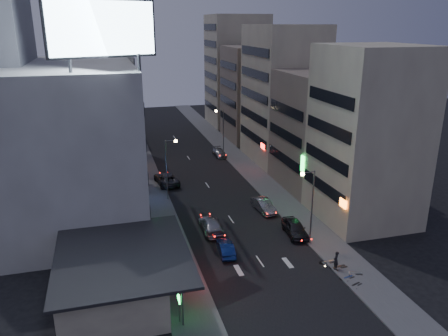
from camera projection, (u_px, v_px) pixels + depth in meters
name	position (u px, v px, depth m)	size (l,w,h in m)	color
ground	(275.00, 284.00, 39.00)	(180.00, 180.00, 0.00)	black
sidewalk_left	(148.00, 181.00, 64.36)	(4.00, 120.00, 0.12)	#4C4C4F
sidewalk_right	(251.00, 171.00, 68.45)	(4.00, 120.00, 0.12)	#4C4C4F
food_court	(113.00, 275.00, 36.65)	(11.00, 13.00, 3.88)	beige
white_building	(75.00, 143.00, 50.11)	(14.00, 24.00, 18.00)	silver
shophouse_near	(367.00, 136.00, 49.28)	(10.00, 11.00, 20.00)	beige
shophouse_mid	(322.00, 130.00, 60.55)	(11.00, 12.00, 16.00)	gray
shophouse_far	(283.00, 95.00, 71.36)	(10.00, 14.00, 22.00)	beige
far_left_a	(90.00, 100.00, 73.03)	(11.00, 10.00, 20.00)	silver
far_left_b	(90.00, 102.00, 85.57)	(12.00, 10.00, 15.00)	gray
far_right_a	(255.00, 94.00, 85.83)	(11.00, 12.00, 18.00)	gray
far_right_b	(236.00, 71.00, 97.82)	(12.00, 12.00, 24.00)	beige
billboard	(102.00, 29.00, 37.98)	(9.52, 3.75, 6.20)	#595B60
street_lamp_right_near	(309.00, 197.00, 44.30)	(1.60, 0.44, 8.02)	#595B60
street_lamp_left	(169.00, 161.00, 55.91)	(1.60, 0.44, 8.02)	#595B60
street_lamp_right_far	(221.00, 125.00, 75.38)	(1.60, 0.44, 8.02)	#595B60
parked_car_right_near	(295.00, 228.00, 47.72)	(1.95, 4.85, 1.65)	#292A2F
parked_car_right_mid	(264.00, 205.00, 53.87)	(1.61, 4.61, 1.52)	gray
parked_car_left	(166.00, 179.00, 62.86)	(2.72, 5.89, 1.64)	#2B2A2F
parked_car_right_far	(219.00, 153.00, 76.21)	(1.82, 4.48, 1.30)	gray
road_car_blue	(226.00, 248.00, 43.85)	(1.39, 3.99, 1.31)	navy
road_car_silver	(211.00, 225.00, 48.58)	(2.18, 5.36, 1.56)	#9B9CA3
person	(336.00, 260.00, 40.85)	(0.66, 0.43, 1.80)	black
scooter_black_a	(359.00, 277.00, 38.92)	(1.63, 0.54, 0.99)	black
scooter_silver_a	(362.00, 267.00, 40.34)	(1.78, 0.59, 1.09)	#ABAEB3
scooter_blue	(352.00, 270.00, 39.98)	(1.66, 0.55, 1.01)	navy
scooter_black_b	(345.00, 259.00, 41.69)	(1.96, 0.65, 1.20)	black
scooter_silver_b	(334.00, 254.00, 42.53)	(1.94, 0.65, 1.18)	#B8BBC0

